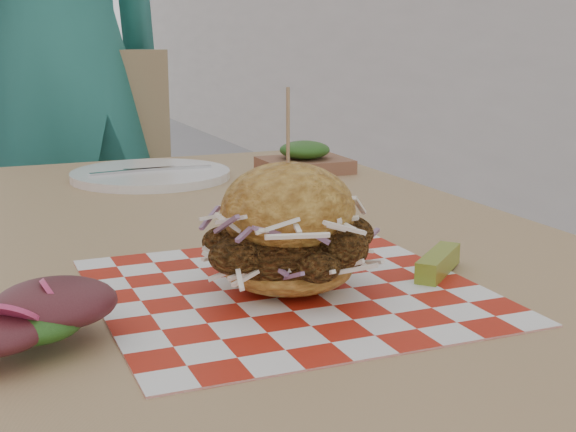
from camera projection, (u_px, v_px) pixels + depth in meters
name	position (u px, v px, depth m)	size (l,w,h in m)	color
diner	(57.00, 52.00, 1.96)	(0.69, 0.45, 1.89)	#2A7B70
patio_table	(219.00, 286.00, 1.05)	(0.80, 1.20, 0.75)	tan
patio_chair	(106.00, 215.00, 1.98)	(0.51, 0.52, 0.95)	tan
paper_liner	(288.00, 290.00, 0.78)	(0.36, 0.36, 0.00)	#B32111
sandwich	(288.00, 235.00, 0.77)	(0.17, 0.17, 0.19)	gold
pickle_spear	(438.00, 263.00, 0.83)	(0.10, 0.02, 0.02)	olive
side_salad	(43.00, 336.00, 0.63)	(0.14, 0.14, 0.05)	#3F1419
place_setting	(151.00, 175.00, 1.37)	(0.27, 0.27, 0.02)	white
kraft_tray	(305.00, 160.00, 1.43)	(0.15, 0.12, 0.06)	brown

